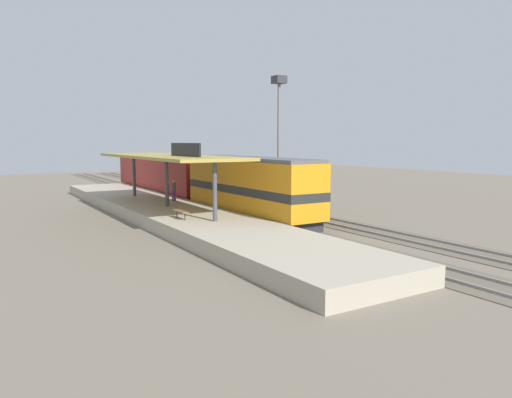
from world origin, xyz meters
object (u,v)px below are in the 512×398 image
platform_bench (181,212)px  light_mast (279,112)px  passenger_carriage_single (161,175)px  locomotive (249,188)px  freight_car (255,184)px  person_waiting (174,189)px

platform_bench → light_mast: light_mast is taller
passenger_carriage_single → light_mast: bearing=-52.6°
locomotive → freight_car: size_ratio=1.20×
freight_car → light_mast: light_mast is taller
passenger_carriage_single → light_mast: 14.22m
passenger_carriage_single → person_waiting: bearing=-105.1°
platform_bench → freight_car: size_ratio=0.14×
passenger_carriage_single → person_waiting: passenger_carriage_single is taller
platform_bench → light_mast: bearing=34.7°
freight_car → locomotive: bearing=-123.9°
platform_bench → person_waiting: person_waiting is taller
platform_bench → passenger_carriage_single: bearing=73.1°
light_mast → platform_bench: bearing=-145.3°
locomotive → passenger_carriage_single: (0.00, 18.00, -0.10)m
locomotive → passenger_carriage_single: size_ratio=0.72×
platform_bench → freight_car: freight_car is taller
platform_bench → person_waiting: size_ratio=0.99×
platform_bench → passenger_carriage_single: passenger_carriage_single is taller
person_waiting → freight_car: bearing=-1.0°
locomotive → person_waiting: 7.60m
platform_bench → freight_car: bearing=39.1°
person_waiting → platform_bench: bearing=-109.0°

